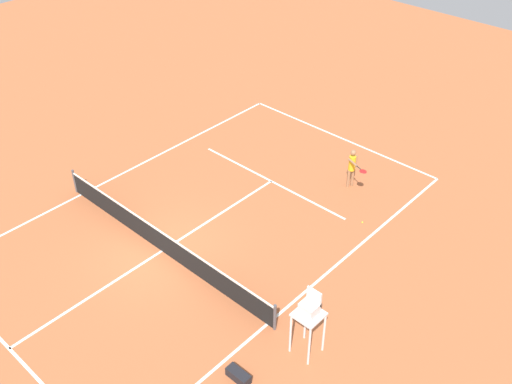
# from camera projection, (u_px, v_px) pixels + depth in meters

# --- Properties ---
(ground_plane) EXTENTS (60.00, 60.00, 0.00)m
(ground_plane) POSITION_uv_depth(u_px,v_px,m) (162.00, 251.00, 21.42)
(ground_plane) COLOR #B76038
(court_lines) EXTENTS (10.36, 21.99, 0.01)m
(court_lines) POSITION_uv_depth(u_px,v_px,m) (162.00, 251.00, 21.42)
(court_lines) COLOR white
(court_lines) RESTS_ON ground
(tennis_net) EXTENTS (10.96, 0.10, 1.07)m
(tennis_net) POSITION_uv_depth(u_px,v_px,m) (161.00, 240.00, 21.13)
(tennis_net) COLOR #4C4C51
(tennis_net) RESTS_ON ground
(player_serving) EXTENTS (1.20, 0.94, 1.78)m
(player_serving) POSITION_uv_depth(u_px,v_px,m) (352.00, 166.00, 24.05)
(player_serving) COLOR #9E704C
(player_serving) RESTS_ON ground
(tennis_ball) EXTENTS (0.07, 0.07, 0.07)m
(tennis_ball) POSITION_uv_depth(u_px,v_px,m) (362.00, 222.00, 22.70)
(tennis_ball) COLOR #CCE033
(tennis_ball) RESTS_ON ground
(umpire_chair) EXTENTS (0.80, 0.80, 2.41)m
(umpire_chair) POSITION_uv_depth(u_px,v_px,m) (309.00, 313.00, 16.85)
(umpire_chair) COLOR silver
(umpire_chair) RESTS_ON ground
(equipment_bag) EXTENTS (0.76, 0.32, 0.30)m
(equipment_bag) POSITION_uv_depth(u_px,v_px,m) (238.00, 375.00, 16.87)
(equipment_bag) COLOR black
(equipment_bag) RESTS_ON ground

